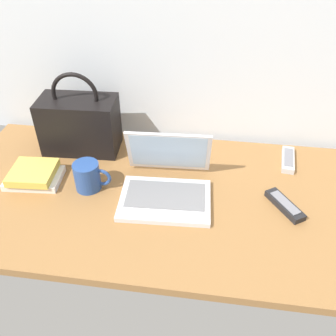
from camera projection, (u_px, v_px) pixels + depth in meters
desk at (169, 198)px, 1.31m from camera, size 1.60×0.76×0.03m
laptop at (166, 183)px, 1.28m from camera, size 0.32×0.31×0.21m
coffee_mug at (88, 177)px, 1.30m from camera, size 0.13×0.09×0.10m
remote_control_near at (285, 205)px, 1.24m from camera, size 0.13×0.16×0.02m
remote_control_far at (288, 159)px, 1.44m from camera, size 0.06×0.16×0.02m
handbag at (80, 123)px, 1.46m from camera, size 0.31×0.17×0.33m
book_stack at (34, 175)px, 1.34m from camera, size 0.21×0.16×0.05m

